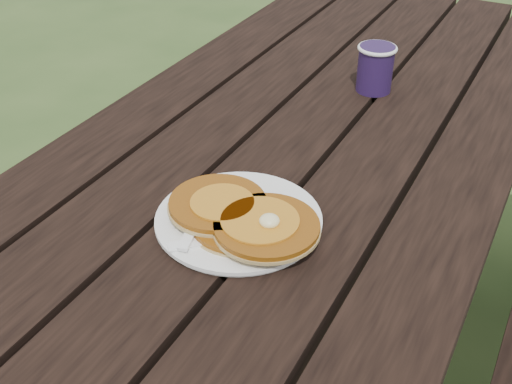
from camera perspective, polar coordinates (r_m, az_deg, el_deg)
The scene contains 6 objects.
picnic_table at distance 1.42m, azimuth 3.67°, elevation -7.79°, with size 1.36×1.80×0.75m.
plate at distance 0.94m, azimuth -1.55°, elevation -2.52°, with size 0.24×0.24×0.01m, color white.
pancake_stack at distance 0.91m, azimuth -1.16°, elevation -2.29°, with size 0.23×0.16×0.04m.
knife at distance 0.90m, azimuth -2.23°, elevation -3.92°, with size 0.02×0.18×0.01m, color white.
fork at distance 0.91m, azimuth -5.54°, elevation -3.01°, with size 0.03×0.16×0.01m, color white, non-canonical shape.
coffee_cup at distance 1.33m, azimuth 10.59°, elevation 11.00°, with size 0.08×0.08×0.09m.
Camera 1 is at (0.41, -0.97, 1.32)m, focal length 45.00 mm.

